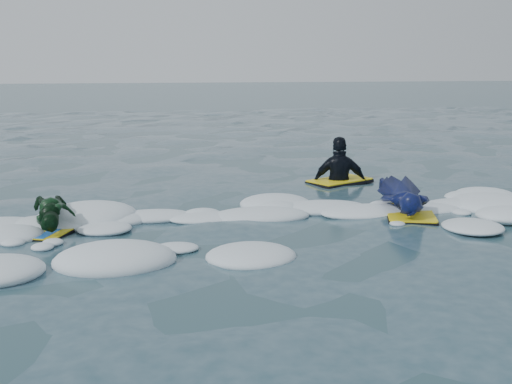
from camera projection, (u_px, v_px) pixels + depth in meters
ground at (262, 248)px, 7.23m from camera, size 120.00×120.00×0.00m
foam_band at (247, 225)px, 8.23m from camera, size 12.00×3.10×0.30m
prone_woman_unit at (403, 197)px, 8.79m from camera, size 1.04×1.83×0.45m
prone_child_unit at (54, 215)px, 7.85m from camera, size 0.63×1.17×0.42m
waiting_rider_unit at (340, 185)px, 10.99m from camera, size 1.27×1.06×1.67m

